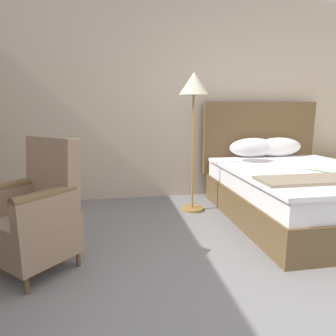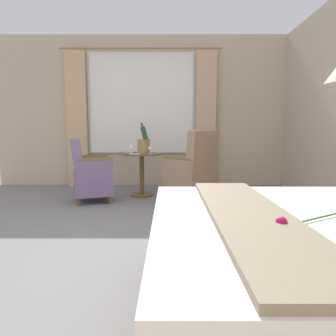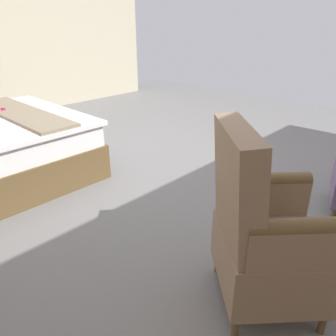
# 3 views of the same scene
# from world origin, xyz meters

# --- Properties ---
(ground_plane) EXTENTS (7.91, 7.91, 0.00)m
(ground_plane) POSITION_xyz_m (0.00, 0.00, 0.00)
(ground_plane) COLOR slate
(wall_window_side) EXTENTS (0.27, 5.32, 2.71)m
(wall_window_side) POSITION_xyz_m (-3.25, 0.00, 1.35)
(wall_window_side) COLOR #C4B195
(wall_window_side) RESTS_ON ground
(side_table_round) EXTENTS (0.59, 0.59, 0.66)m
(side_table_round) POSITION_xyz_m (-2.25, 0.08, 0.41)
(side_table_round) COLOR brown
(side_table_round) RESTS_ON ground
(champagne_bucket) EXTENTS (0.21, 0.21, 0.49)m
(champagne_bucket) POSITION_xyz_m (-2.32, 0.11, 0.81)
(champagne_bucket) COLOR olive
(champagne_bucket) RESTS_ON side_table_round
(wine_glass_near_bucket) EXTENTS (0.08, 0.08, 0.16)m
(wine_glass_near_bucket) POSITION_xyz_m (-2.25, -0.08, 0.78)
(wine_glass_near_bucket) COLOR white
(wine_glass_near_bucket) RESTS_ON side_table_round
(wine_glass_near_edge) EXTENTS (0.07, 0.07, 0.14)m
(wine_glass_near_edge) POSITION_xyz_m (-2.15, 0.21, 0.76)
(wine_glass_near_edge) COLOR white
(wine_glass_near_edge) RESTS_ON side_table_round
(snack_plate) EXTENTS (0.17, 0.17, 0.04)m
(snack_plate) POSITION_xyz_m (-2.12, -0.01, 0.67)
(snack_plate) COLOR white
(snack_plate) RESTS_ON side_table_round
(armchair_by_window) EXTENTS (0.77, 0.77, 1.01)m
(armchair_by_window) POSITION_xyz_m (-1.69, 0.82, 0.43)
(armchair_by_window) COLOR brown
(armchair_by_window) RESTS_ON ground
(armchair_facing_bed) EXTENTS (0.69, 0.68, 0.90)m
(armchair_facing_bed) POSITION_xyz_m (-1.86, -0.63, 0.39)
(armchair_facing_bed) COLOR brown
(armchair_facing_bed) RESTS_ON ground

